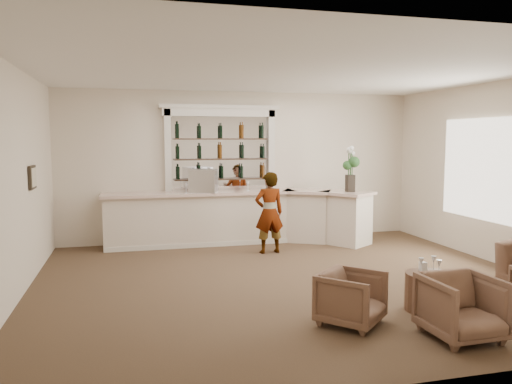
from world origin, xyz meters
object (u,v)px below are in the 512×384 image
at_px(bar_counter, 240,217).
at_px(espresso_machine, 203,181).
at_px(armchair_center, 462,307).
at_px(cocktail_table, 429,292).
at_px(flower_vase, 350,166).
at_px(sommelier, 269,213).
at_px(armchair_left, 351,298).

xyz_separation_m(bar_counter, espresso_machine, (-0.78, 0.01, 0.81)).
bearing_deg(armchair_center, espresso_machine, 108.91).
relative_size(cocktail_table, flower_vase, 0.66).
relative_size(sommelier, armchair_center, 2.02).
bearing_deg(armchair_center, sommelier, 100.13).
height_order(bar_counter, cocktail_table, bar_counter).
bearing_deg(flower_vase, armchair_center, -100.54).
bearing_deg(espresso_machine, cocktail_table, -45.18).
height_order(bar_counter, espresso_machine, espresso_machine).
bearing_deg(sommelier, bar_counter, -72.55).
distance_m(armchair_center, flower_vase, 5.28).
xyz_separation_m(sommelier, armchair_left, (-0.07, -3.96, -0.48)).
distance_m(cocktail_table, sommelier, 3.96).
height_order(armchair_left, armchair_center, armchair_center).
relative_size(sommelier, flower_vase, 1.68).
bearing_deg(cocktail_table, armchair_left, -170.44).
xyz_separation_m(armchair_center, espresso_machine, (-2.11, 5.69, 1.02)).
xyz_separation_m(sommelier, armchair_center, (0.96, -4.67, -0.44)).
relative_size(armchair_left, armchair_center, 0.90).
relative_size(bar_counter, cocktail_table, 9.01).
xyz_separation_m(armchair_left, armchair_center, (1.03, -0.72, 0.04)).
distance_m(bar_counter, flower_vase, 2.60).
distance_m(sommelier, flower_vase, 2.11).
distance_m(cocktail_table, armchair_center, 0.95).
xyz_separation_m(bar_counter, armchair_center, (1.33, -5.68, -0.21)).
relative_size(armchair_center, flower_vase, 0.83).
distance_m(armchair_center, espresso_machine, 6.16).
xyz_separation_m(cocktail_table, sommelier, (-1.15, 3.75, 0.56)).
xyz_separation_m(bar_counter, armchair_left, (0.30, -4.97, -0.25)).
bearing_deg(cocktail_table, bar_counter, 107.69).
xyz_separation_m(bar_counter, sommelier, (0.37, -1.01, 0.24)).
height_order(bar_counter, armchair_left, bar_counter).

